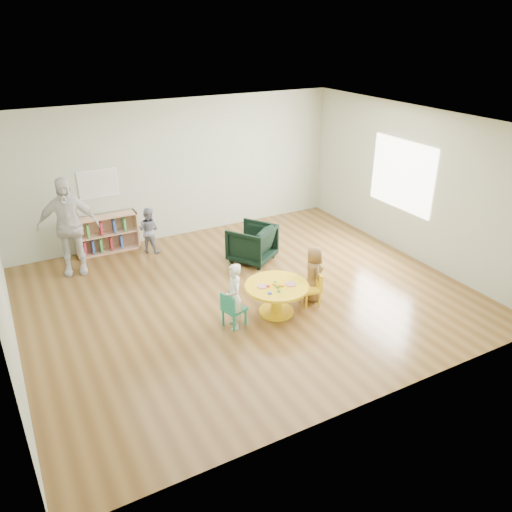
# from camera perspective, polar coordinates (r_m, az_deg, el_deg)

# --- Properties ---
(room) EXTENTS (7.10, 7.00, 2.80)m
(room) POSITION_cam_1_polar(r_m,az_deg,el_deg) (7.60, -1.16, 8.06)
(room) COLOR brown
(room) RESTS_ON ground
(activity_table) EXTENTS (0.98, 0.98, 0.54)m
(activity_table) POSITION_cam_1_polar(r_m,az_deg,el_deg) (7.70, 2.37, -4.33)
(activity_table) COLOR yellow
(activity_table) RESTS_ON ground
(kid_chair_left) EXTENTS (0.37, 0.37, 0.55)m
(kid_chair_left) POSITION_cam_1_polar(r_m,az_deg,el_deg) (7.41, -2.75, -6.05)
(kid_chair_left) COLOR #1A9273
(kid_chair_left) RESTS_ON ground
(kid_chair_right) EXTENTS (0.33, 0.33, 0.54)m
(kid_chair_right) POSITION_cam_1_polar(r_m,az_deg,el_deg) (8.01, 6.49, -3.61)
(kid_chair_right) COLOR yellow
(kid_chair_right) RESTS_ON ground
(bookshelf) EXTENTS (1.20, 0.30, 0.75)m
(bookshelf) POSITION_cam_1_polar(r_m,az_deg,el_deg) (10.19, -16.79, 2.43)
(bookshelf) COLOR tan
(bookshelf) RESTS_ON ground
(alphabet_poster) EXTENTS (0.74, 0.01, 0.54)m
(alphabet_poster) POSITION_cam_1_polar(r_m,az_deg,el_deg) (9.99, -17.59, 7.89)
(alphabet_poster) COLOR white
(alphabet_poster) RESTS_ON ground
(armchair) EXTENTS (1.05, 1.06, 0.70)m
(armchair) POSITION_cam_1_polar(r_m,az_deg,el_deg) (9.37, -0.47, 1.45)
(armchair) COLOR black
(armchair) RESTS_ON ground
(child_left) EXTENTS (0.31, 0.41, 1.02)m
(child_left) POSITION_cam_1_polar(r_m,az_deg,el_deg) (7.28, -2.53, -4.65)
(child_left) COLOR white
(child_left) RESTS_ON ground
(child_right) EXTENTS (0.39, 0.51, 0.93)m
(child_right) POSITION_cam_1_polar(r_m,az_deg,el_deg) (8.07, 6.58, -2.01)
(child_right) COLOR orange
(child_right) RESTS_ON ground
(toddler) EXTENTS (0.55, 0.55, 0.91)m
(toddler) POSITION_cam_1_polar(r_m,az_deg,el_deg) (9.93, -12.14, 2.92)
(toddler) COLOR #1A2243
(toddler) RESTS_ON ground
(adult_caretaker) EXTENTS (1.11, 0.65, 1.78)m
(adult_caretaker) POSITION_cam_1_polar(r_m,az_deg,el_deg) (9.32, -20.67, 3.19)
(adult_caretaker) COLOR silver
(adult_caretaker) RESTS_ON ground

